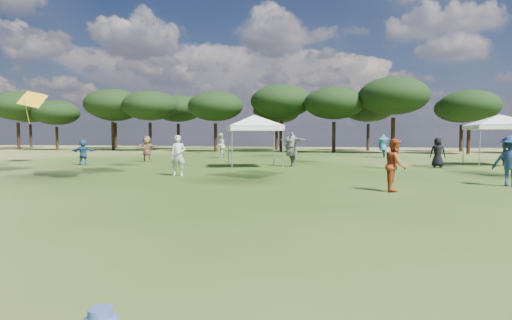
{
  "coord_description": "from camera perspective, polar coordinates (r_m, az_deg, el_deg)",
  "views": [
    {
      "loc": [
        1.04,
        -0.35,
        1.63
      ],
      "look_at": [
        -0.21,
        4.32,
        1.37
      ],
      "focal_mm": 30.0,
      "sensor_mm": 36.0,
      "label": 1
    }
  ],
  "objects": [
    {
      "name": "tent_left",
      "position": [
        23.02,
        -0.23,
        5.72
      ],
      "size": [
        5.2,
        5.2,
        3.11
      ],
      "rotation": [
        0.0,
        0.0,
        0.39
      ],
      "color": "gray",
      "rests_on": "ground"
    },
    {
      "name": "festival_crowd",
      "position": [
        24.96,
        9.74,
        1.35
      ],
      "size": [
        29.77,
        23.13,
        1.92
      ],
      "color": "#993F19",
      "rests_on": "ground"
    },
    {
      "name": "tent_right",
      "position": [
        28.31,
        29.73,
        5.03
      ],
      "size": [
        6.37,
        6.37,
        3.22
      ],
      "rotation": [
        0.0,
        0.0,
        0.08
      ],
      "color": "gray",
      "rests_on": "ground"
    },
    {
      "name": "tree_line",
      "position": [
        47.93,
        16.63,
        7.5
      ],
      "size": [
        108.78,
        17.63,
        7.77
      ],
      "color": "black",
      "rests_on": "ground"
    }
  ]
}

